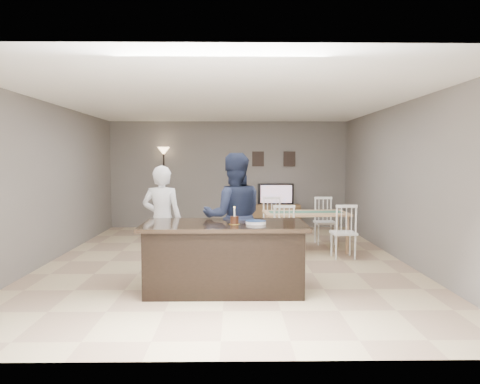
{
  "coord_description": "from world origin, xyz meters",
  "views": [
    {
      "loc": [
        0.12,
        -7.92,
        1.74
      ],
      "look_at": [
        0.23,
        -0.3,
        1.21
      ],
      "focal_mm": 35.0,
      "sensor_mm": 36.0,
      "label": 1
    }
  ],
  "objects_px": {
    "woman": "(162,220)",
    "man": "(234,217)",
    "kitchen_island": "(224,256)",
    "television": "(276,194)",
    "floor_lamp": "(164,166)",
    "birthday_cake": "(234,220)",
    "plate_stack": "(256,222)",
    "tv_console": "(276,217)",
    "dining_table": "(305,219)"
  },
  "relations": [
    {
      "from": "tv_console",
      "to": "man",
      "type": "height_order",
      "value": "man"
    },
    {
      "from": "woman",
      "to": "floor_lamp",
      "type": "xyz_separation_m",
      "value": [
        -0.67,
        4.73,
        0.76
      ]
    },
    {
      "from": "birthday_cake",
      "to": "plate_stack",
      "type": "xyz_separation_m",
      "value": [
        0.28,
        0.02,
        -0.03
      ]
    },
    {
      "from": "kitchen_island",
      "to": "floor_lamp",
      "type": "distance_m",
      "value": 5.93
    },
    {
      "from": "tv_console",
      "to": "birthday_cake",
      "type": "xyz_separation_m",
      "value": [
        -1.07,
        -5.67,
        0.65
      ]
    },
    {
      "from": "television",
      "to": "man",
      "type": "bearing_deg",
      "value": 78.08
    },
    {
      "from": "birthday_cake",
      "to": "dining_table",
      "type": "bearing_deg",
      "value": 63.99
    },
    {
      "from": "television",
      "to": "plate_stack",
      "type": "height_order",
      "value": "television"
    },
    {
      "from": "kitchen_island",
      "to": "tv_console",
      "type": "xyz_separation_m",
      "value": [
        1.2,
        5.57,
        -0.15
      ]
    },
    {
      "from": "television",
      "to": "floor_lamp",
      "type": "height_order",
      "value": "floor_lamp"
    },
    {
      "from": "man",
      "to": "floor_lamp",
      "type": "bearing_deg",
      "value": -76.43
    },
    {
      "from": "birthday_cake",
      "to": "dining_table",
      "type": "relative_size",
      "value": 0.12
    },
    {
      "from": "woman",
      "to": "man",
      "type": "xyz_separation_m",
      "value": [
        1.08,
        -0.31,
        0.09
      ]
    },
    {
      "from": "dining_table",
      "to": "man",
      "type": "bearing_deg",
      "value": -124.9
    },
    {
      "from": "floor_lamp",
      "to": "woman",
      "type": "bearing_deg",
      "value": -81.97
    },
    {
      "from": "birthday_cake",
      "to": "floor_lamp",
      "type": "bearing_deg",
      "value": 107.12
    },
    {
      "from": "television",
      "to": "woman",
      "type": "relative_size",
      "value": 0.55
    },
    {
      "from": "kitchen_island",
      "to": "television",
      "type": "distance_m",
      "value": 5.78
    },
    {
      "from": "man",
      "to": "birthday_cake",
      "type": "distance_m",
      "value": 0.65
    },
    {
      "from": "kitchen_island",
      "to": "woman",
      "type": "distance_m",
      "value": 1.33
    },
    {
      "from": "tv_console",
      "to": "birthday_cake",
      "type": "bearing_deg",
      "value": -100.66
    },
    {
      "from": "plate_stack",
      "to": "kitchen_island",
      "type": "bearing_deg",
      "value": 168.89
    },
    {
      "from": "woman",
      "to": "birthday_cake",
      "type": "distance_m",
      "value": 1.45
    },
    {
      "from": "woman",
      "to": "man",
      "type": "distance_m",
      "value": 1.12
    },
    {
      "from": "television",
      "to": "floor_lamp",
      "type": "xyz_separation_m",
      "value": [
        -2.82,
        -0.05,
        0.72
      ]
    },
    {
      "from": "birthday_cake",
      "to": "floor_lamp",
      "type": "height_order",
      "value": "floor_lamp"
    },
    {
      "from": "kitchen_island",
      "to": "dining_table",
      "type": "height_order",
      "value": "dining_table"
    },
    {
      "from": "tv_console",
      "to": "dining_table",
      "type": "bearing_deg",
      "value": -84.15
    },
    {
      "from": "kitchen_island",
      "to": "man",
      "type": "height_order",
      "value": "man"
    },
    {
      "from": "man",
      "to": "birthday_cake",
      "type": "height_order",
      "value": "man"
    },
    {
      "from": "man",
      "to": "plate_stack",
      "type": "height_order",
      "value": "man"
    },
    {
      "from": "kitchen_island",
      "to": "plate_stack",
      "type": "xyz_separation_m",
      "value": [
        0.41,
        -0.08,
        0.47
      ]
    },
    {
      "from": "man",
      "to": "floor_lamp",
      "type": "height_order",
      "value": "floor_lamp"
    },
    {
      "from": "television",
      "to": "floor_lamp",
      "type": "bearing_deg",
      "value": 1.02
    },
    {
      "from": "plate_stack",
      "to": "floor_lamp",
      "type": "height_order",
      "value": "floor_lamp"
    },
    {
      "from": "television",
      "to": "plate_stack",
      "type": "relative_size",
      "value": 3.35
    },
    {
      "from": "dining_table",
      "to": "woman",
      "type": "bearing_deg",
      "value": -145.47
    },
    {
      "from": "tv_console",
      "to": "plate_stack",
      "type": "xyz_separation_m",
      "value": [
        -0.79,
        -5.65,
        0.62
      ]
    },
    {
      "from": "kitchen_island",
      "to": "birthday_cake",
      "type": "distance_m",
      "value": 0.53
    },
    {
      "from": "tv_console",
      "to": "plate_stack",
      "type": "bearing_deg",
      "value": -97.92
    },
    {
      "from": "birthday_cake",
      "to": "woman",
      "type": "bearing_deg",
      "value": 138.58
    },
    {
      "from": "tv_console",
      "to": "woman",
      "type": "distance_m",
      "value": 5.2
    },
    {
      "from": "kitchen_island",
      "to": "man",
      "type": "bearing_deg",
      "value": 77.11
    },
    {
      "from": "man",
      "to": "birthday_cake",
      "type": "bearing_deg",
      "value": 85.2
    },
    {
      "from": "television",
      "to": "tv_console",
      "type": "bearing_deg",
      "value": 90.0
    },
    {
      "from": "tv_console",
      "to": "television",
      "type": "xyz_separation_m",
      "value": [
        0.0,
        0.07,
        0.56
      ]
    },
    {
      "from": "television",
      "to": "floor_lamp",
      "type": "relative_size",
      "value": 0.45
    },
    {
      "from": "tv_console",
      "to": "television",
      "type": "distance_m",
      "value": 0.57
    },
    {
      "from": "kitchen_island",
      "to": "floor_lamp",
      "type": "relative_size",
      "value": 1.05
    },
    {
      "from": "man",
      "to": "floor_lamp",
      "type": "relative_size",
      "value": 0.9
    }
  ]
}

